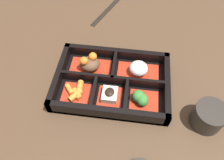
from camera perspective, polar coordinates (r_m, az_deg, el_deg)
name	(u,v)px	position (r m, az deg, el deg)	size (l,w,h in m)	color
ground_plane	(112,85)	(0.59, 0.00, -1.41)	(3.00, 3.00, 0.00)	#4C3523
bento_base	(112,84)	(0.59, 0.00, -1.13)	(0.30, 0.20, 0.01)	black
bento_rim	(112,82)	(0.57, -0.02, -0.43)	(0.30, 0.20, 0.04)	black
bowl_stew	(90,64)	(0.60, -5.83, 4.09)	(0.11, 0.07, 0.05)	#B22D19
bowl_rice	(138,70)	(0.59, 6.89, 2.62)	(0.11, 0.07, 0.04)	#B22D19
bowl_carrots	(76,92)	(0.56, -9.31, -3.19)	(0.07, 0.06, 0.02)	#B22D19
bowl_tofu	(110,95)	(0.55, -0.56, -4.00)	(0.06, 0.06, 0.03)	#B22D19
bowl_greens	(141,99)	(0.54, 7.53, -4.84)	(0.07, 0.06, 0.04)	#B22D19
tea_cup	(209,116)	(0.56, 23.92, -8.61)	(0.07, 0.07, 0.06)	#2D2823
chopsticks	(109,7)	(0.83, -0.66, 18.43)	(0.10, 0.21, 0.01)	black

